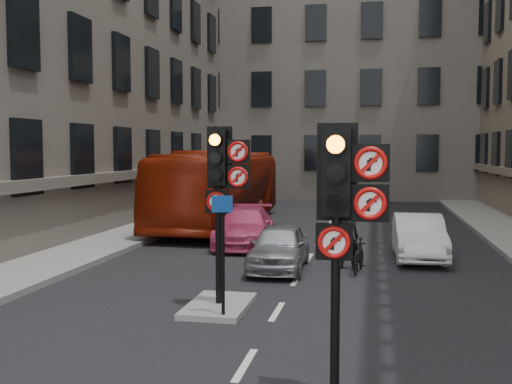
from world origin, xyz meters
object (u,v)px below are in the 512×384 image
at_px(signal_far, 222,176).
at_px(bus_red, 220,188).
at_px(motorcycle, 359,256).
at_px(signal_near, 343,202).
at_px(car_silver, 279,247).
at_px(car_white, 419,237).
at_px(info_sign, 223,238).
at_px(motorcyclist, 347,237).
at_px(car_pink, 245,227).

xyz_separation_m(signal_far, bus_red, (-3.39, 12.69, -1.11)).
height_order(bus_red, motorcycle, bus_red).
height_order(signal_near, motorcycle, signal_near).
relative_size(car_silver, car_white, 0.91).
height_order(motorcycle, info_sign, info_sign).
relative_size(motorcycle, info_sign, 0.66).
bearing_deg(car_silver, signal_near, -77.10).
xyz_separation_m(car_white, motorcyclist, (-2.01, -1.87, 0.19)).
bearing_deg(car_white, signal_near, -100.44).
distance_m(car_white, info_sign, 8.48).
height_order(signal_far, bus_red, signal_far).
distance_m(signal_far, info_sign, 1.40).
distance_m(signal_near, bus_red, 17.76).
bearing_deg(motorcyclist, car_silver, 13.03).
relative_size(car_silver, info_sign, 1.59).
bearing_deg(signal_near, car_pink, 107.99).
bearing_deg(car_white, car_pink, 165.22).
xyz_separation_m(signal_near, motorcyclist, (-0.31, 8.69, -1.74)).
distance_m(signal_near, motorcycle, 8.42).
xyz_separation_m(signal_far, car_silver, (0.50, 4.21, -2.09)).
bearing_deg(bus_red, car_white, -37.17).
xyz_separation_m(car_pink, bus_red, (-2.12, 4.80, 0.96)).
height_order(motorcycle, motorcyclist, motorcyclist).
height_order(car_silver, car_white, car_white).
xyz_separation_m(signal_far, info_sign, (0.21, -0.81, -1.12)).
bearing_deg(info_sign, signal_far, 86.01).
xyz_separation_m(signal_near, motorcycle, (0.01, 8.14, -2.13)).
height_order(bus_red, info_sign, bus_red).
bearing_deg(bus_red, info_sign, -73.65).
height_order(signal_near, bus_red, signal_near).
relative_size(bus_red, motorcyclist, 6.75).
bearing_deg(car_silver, motorcyclist, 13.58).
xyz_separation_m(bus_red, info_sign, (3.60, -13.51, -0.01)).
bearing_deg(signal_far, bus_red, 104.94).
distance_m(signal_near, motorcyclist, 8.87).
bearing_deg(info_sign, motorcyclist, 50.61).
bearing_deg(car_silver, info_sign, -94.70).
bearing_deg(motorcycle, signal_near, -82.67).
bearing_deg(bus_red, car_silver, -63.98).
bearing_deg(car_silver, car_pink, 114.07).
relative_size(signal_far, info_sign, 1.58).
bearing_deg(car_pink, car_silver, -69.73).
height_order(car_white, car_pink, car_white).
relative_size(car_silver, motorcyclist, 2.12).
distance_m(signal_far, car_pink, 8.26).
height_order(signal_near, motorcyclist, signal_near).
distance_m(car_pink, motorcyclist, 4.79).
xyz_separation_m(signal_near, bus_red, (-5.99, 16.69, -0.99)).
distance_m(motorcycle, info_sign, 5.62).
bearing_deg(signal_far, car_white, 56.80).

